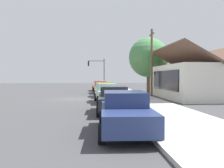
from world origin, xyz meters
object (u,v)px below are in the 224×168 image
car_charcoal (114,99)px  car_navy (125,112)px  car_cherry (101,87)px  car_seafoam (107,93)px  car_mustard (104,89)px  fire_hydrant_red (111,89)px  utility_pole_wooden (152,61)px  traffic_light_main (98,69)px  shade_tree (148,58)px  car_silver (99,85)px

car_charcoal → car_navy: same height
car_cherry → car_seafoam: 11.36m
car_seafoam → car_mustard: bearing=176.4°
car_mustard → car_charcoal: size_ratio=0.97×
car_cherry → car_navy: (22.81, 0.09, 0.00)m
car_mustard → fire_hydrant_red: size_ratio=6.48×
car_charcoal → fire_hydrant_red: 18.59m
car_cherry → car_navy: 22.81m
fire_hydrant_red → utility_pole_wooden: bearing=32.6°
car_navy → fire_hydrant_red: bearing=179.2°
car_navy → utility_pole_wooden: size_ratio=0.63×
car_seafoam → car_charcoal: size_ratio=0.99×
traffic_light_main → utility_pole_wooden: 15.15m
car_seafoam → shade_tree: shade_tree is taller
car_charcoal → shade_tree: size_ratio=0.65×
car_seafoam → traffic_light_main: size_ratio=0.90×
car_seafoam → car_cherry: bearing=177.4°
car_navy → car_charcoal: bearing=-177.8°
car_seafoam → traffic_light_main: bearing=177.6°
car_silver → car_navy: (28.37, 0.13, 0.00)m
utility_pole_wooden → traffic_light_main: bearing=-158.1°
car_silver → fire_hydrant_red: size_ratio=6.14×
car_navy → shade_tree: 23.43m
car_seafoam → utility_pole_wooden: 8.80m
car_cherry → shade_tree: bearing=85.7°
car_cherry → fire_hydrant_red: (-1.11, 1.50, -0.32)m
car_mustard → utility_pole_wooden: bearing=94.3°
car_seafoam → car_charcoal: (6.06, 0.02, 0.00)m
shade_tree → utility_pole_wooden: bearing=-8.8°
car_mustard → car_navy: (16.96, -0.06, 0.00)m
shade_tree → traffic_light_main: shade_tree is taller
car_silver → car_navy: bearing=-0.4°
car_mustard → fire_hydrant_red: bearing=165.8°
car_navy → shade_tree: (-22.28, 6.12, 3.86)m
shade_tree → car_mustard: bearing=-48.7°
fire_hydrant_red → car_silver: bearing=-161.0°
car_mustard → utility_pole_wooden: size_ratio=0.61×
car_seafoam → fire_hydrant_red: bearing=170.4°
car_charcoal → car_seafoam: bearing=-177.3°
utility_pole_wooden → fire_hydrant_red: size_ratio=10.56×
car_mustard → car_seafoam: bearing=-3.7°
car_mustard → traffic_light_main: traffic_light_main is taller
car_seafoam → utility_pole_wooden: (-6.22, 5.39, 3.11)m
car_cherry → utility_pole_wooden: (5.14, 5.50, 3.12)m
utility_pole_wooden → fire_hydrant_red: utility_pole_wooden is taller
car_seafoam → car_navy: 11.45m
car_mustard → utility_pole_wooden: (-0.71, 5.35, 3.11)m
car_silver → car_cherry: (5.56, 0.04, -0.00)m
shade_tree → car_seafoam: bearing=-29.4°
car_cherry → utility_pole_wooden: bearing=47.5°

